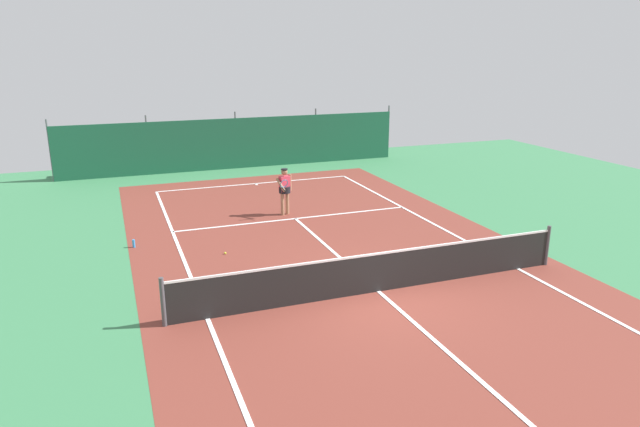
{
  "coord_description": "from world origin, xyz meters",
  "views": [
    {
      "loc": [
        -5.76,
        -11.37,
        5.71
      ],
      "look_at": [
        -0.05,
        3.86,
        0.9
      ],
      "focal_mm": 32.06,
      "sensor_mm": 36.0,
      "label": 1
    }
  ],
  "objects": [
    {
      "name": "water_bottle",
      "position": [
        -5.34,
        5.34,
        0.12
      ],
      "size": [
        0.08,
        0.08,
        0.24
      ],
      "primitive_type": "cylinder",
      "color": "#338CD8",
      "rests_on": "ground"
    },
    {
      "name": "court_surface",
      "position": [
        0.0,
        0.0,
        0.0
      ],
      "size": [
        11.02,
        26.6,
        0.01
      ],
      "color": "brown",
      "rests_on": "ground"
    },
    {
      "name": "back_fence",
      "position": [
        -0.0,
        15.86,
        0.67
      ],
      "size": [
        16.3,
        0.98,
        2.7
      ],
      "color": "#195138",
      "rests_on": "ground"
    },
    {
      "name": "tennis_net",
      "position": [
        0.0,
        0.0,
        0.51
      ],
      "size": [
        10.12,
        0.1,
        1.1
      ],
      "color": "black",
      "rests_on": "ground"
    },
    {
      "name": "tennis_ball_near_player",
      "position": [
        -2.94,
        3.84,
        0.03
      ],
      "size": [
        0.07,
        0.07,
        0.07
      ],
      "primitive_type": "sphere",
      "color": "#CCDB33",
      "rests_on": "ground"
    },
    {
      "name": "ground_plane",
      "position": [
        0.0,
        0.0,
        0.0
      ],
      "size": [
        36.0,
        36.0,
        0.0
      ],
      "primitive_type": "plane",
      "color": "#387A4C"
    },
    {
      "name": "tennis_player",
      "position": [
        -0.18,
        7.01,
        0.96
      ],
      "size": [
        0.59,
        0.81,
        1.64
      ],
      "rotation": [
        0.0,
        0.0,
        3.4
      ],
      "color": "#9E7051",
      "rests_on": "ground"
    }
  ]
}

